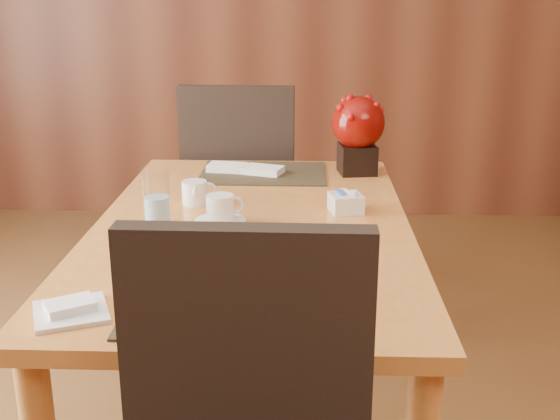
{
  "coord_description": "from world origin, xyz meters",
  "views": [
    {
      "loc": [
        0.15,
        -1.3,
        1.4
      ],
      "look_at": [
        0.09,
        0.35,
        0.87
      ],
      "focal_mm": 45.0,
      "sensor_mm": 36.0,
      "label": 1
    }
  ],
  "objects_px": {
    "coffee_cup": "(220,211)",
    "bread_plate": "(71,312)",
    "water_glass": "(157,199)",
    "berry_decor": "(358,130)",
    "dining_table": "(253,254)",
    "sugar_caddy": "(346,203)",
    "soup_setting": "(212,278)",
    "far_chair": "(241,188)",
    "creamer_jug": "(195,192)"
  },
  "relations": [
    {
      "from": "coffee_cup",
      "to": "bread_plate",
      "type": "bearing_deg",
      "value": -112.22
    },
    {
      "from": "water_glass",
      "to": "berry_decor",
      "type": "relative_size",
      "value": 0.63
    },
    {
      "from": "dining_table",
      "to": "sugar_caddy",
      "type": "xyz_separation_m",
      "value": [
        0.27,
        0.11,
        0.12
      ]
    },
    {
      "from": "coffee_cup",
      "to": "sugar_caddy",
      "type": "relative_size",
      "value": 1.62
    },
    {
      "from": "soup_setting",
      "to": "far_chair",
      "type": "distance_m",
      "value": 1.49
    },
    {
      "from": "berry_decor",
      "to": "far_chair",
      "type": "xyz_separation_m",
      "value": [
        -0.46,
        0.38,
        -0.33
      ]
    },
    {
      "from": "sugar_caddy",
      "to": "far_chair",
      "type": "relative_size",
      "value": 0.09
    },
    {
      "from": "dining_table",
      "to": "berry_decor",
      "type": "distance_m",
      "value": 0.71
    },
    {
      "from": "berry_decor",
      "to": "far_chair",
      "type": "distance_m",
      "value": 0.68
    },
    {
      "from": "coffee_cup",
      "to": "dining_table",
      "type": "bearing_deg",
      "value": 4.54
    },
    {
      "from": "sugar_caddy",
      "to": "coffee_cup",
      "type": "bearing_deg",
      "value": -161.53
    },
    {
      "from": "water_glass",
      "to": "bread_plate",
      "type": "bearing_deg",
      "value": -97.84
    },
    {
      "from": "coffee_cup",
      "to": "sugar_caddy",
      "type": "height_order",
      "value": "coffee_cup"
    },
    {
      "from": "soup_setting",
      "to": "coffee_cup",
      "type": "height_order",
      "value": "soup_setting"
    },
    {
      "from": "coffee_cup",
      "to": "far_chair",
      "type": "relative_size",
      "value": 0.14
    },
    {
      "from": "coffee_cup",
      "to": "water_glass",
      "type": "bearing_deg",
      "value": -161.37
    },
    {
      "from": "bread_plate",
      "to": "dining_table",
      "type": "bearing_deg",
      "value": 60.98
    },
    {
      "from": "water_glass",
      "to": "sugar_caddy",
      "type": "xyz_separation_m",
      "value": [
        0.53,
        0.18,
        -0.06
      ]
    },
    {
      "from": "dining_table",
      "to": "creamer_jug",
      "type": "distance_m",
      "value": 0.3
    },
    {
      "from": "berry_decor",
      "to": "water_glass",
      "type": "bearing_deg",
      "value": -133.03
    },
    {
      "from": "coffee_cup",
      "to": "creamer_jug",
      "type": "bearing_deg",
      "value": 118.69
    },
    {
      "from": "berry_decor",
      "to": "bread_plate",
      "type": "height_order",
      "value": "berry_decor"
    },
    {
      "from": "creamer_jug",
      "to": "sugar_caddy",
      "type": "relative_size",
      "value": 1.1
    },
    {
      "from": "soup_setting",
      "to": "coffee_cup",
      "type": "relative_size",
      "value": 1.71
    },
    {
      "from": "berry_decor",
      "to": "bread_plate",
      "type": "relative_size",
      "value": 1.91
    },
    {
      "from": "creamer_jug",
      "to": "bread_plate",
      "type": "bearing_deg",
      "value": -112.33
    },
    {
      "from": "water_glass",
      "to": "creamer_jug",
      "type": "distance_m",
      "value": 0.26
    },
    {
      "from": "soup_setting",
      "to": "berry_decor",
      "type": "height_order",
      "value": "berry_decor"
    },
    {
      "from": "creamer_jug",
      "to": "bread_plate",
      "type": "distance_m",
      "value": 0.79
    },
    {
      "from": "dining_table",
      "to": "water_glass",
      "type": "relative_size",
      "value": 8.52
    },
    {
      "from": "dining_table",
      "to": "berry_decor",
      "type": "bearing_deg",
      "value": 59.58
    },
    {
      "from": "water_glass",
      "to": "bread_plate",
      "type": "distance_m",
      "value": 0.55
    },
    {
      "from": "water_glass",
      "to": "creamer_jug",
      "type": "bearing_deg",
      "value": 74.85
    },
    {
      "from": "far_chair",
      "to": "berry_decor",
      "type": "bearing_deg",
      "value": 142.33
    },
    {
      "from": "coffee_cup",
      "to": "water_glass",
      "type": "height_order",
      "value": "water_glass"
    },
    {
      "from": "berry_decor",
      "to": "bread_plate",
      "type": "xyz_separation_m",
      "value": [
        -0.67,
        -1.17,
        -0.15
      ]
    },
    {
      "from": "soup_setting",
      "to": "water_glass",
      "type": "relative_size",
      "value": 1.44
    },
    {
      "from": "bread_plate",
      "to": "creamer_jug",
      "type": "bearing_deg",
      "value": 79.84
    },
    {
      "from": "dining_table",
      "to": "sugar_caddy",
      "type": "relative_size",
      "value": 16.44
    },
    {
      "from": "dining_table",
      "to": "soup_setting",
      "type": "height_order",
      "value": "soup_setting"
    },
    {
      "from": "soup_setting",
      "to": "far_chair",
      "type": "bearing_deg",
      "value": 92.65
    },
    {
      "from": "soup_setting",
      "to": "sugar_caddy",
      "type": "distance_m",
      "value": 0.71
    },
    {
      "from": "sugar_caddy",
      "to": "bread_plate",
      "type": "xyz_separation_m",
      "value": [
        -0.61,
        -0.71,
        -0.02
      ]
    },
    {
      "from": "dining_table",
      "to": "creamer_jug",
      "type": "bearing_deg",
      "value": 137.04
    },
    {
      "from": "coffee_cup",
      "to": "sugar_caddy",
      "type": "xyz_separation_m",
      "value": [
        0.36,
        0.12,
        -0.01
      ]
    },
    {
      "from": "coffee_cup",
      "to": "far_chair",
      "type": "xyz_separation_m",
      "value": [
        -0.03,
        0.96,
        -0.21
      ]
    },
    {
      "from": "soup_setting",
      "to": "bread_plate",
      "type": "bearing_deg",
      "value": -163.96
    },
    {
      "from": "creamer_jug",
      "to": "far_chair",
      "type": "relative_size",
      "value": 0.1
    },
    {
      "from": "soup_setting",
      "to": "berry_decor",
      "type": "bearing_deg",
      "value": 70.45
    },
    {
      "from": "soup_setting",
      "to": "bread_plate",
      "type": "xyz_separation_m",
      "value": [
        -0.28,
        -0.08,
        -0.05
      ]
    }
  ]
}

